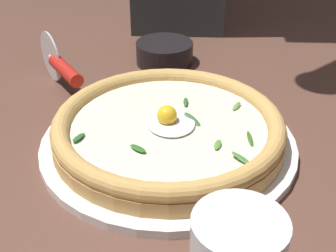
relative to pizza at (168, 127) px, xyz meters
name	(u,v)px	position (x,y,z in m)	size (l,w,h in m)	color
ground_plane	(142,159)	(0.00, 0.04, -0.05)	(2.40, 2.40, 0.03)	brown
pizza_plate	(168,142)	(0.00, 0.00, -0.03)	(0.34, 0.34, 0.01)	white
pizza	(168,127)	(0.00, 0.00, 0.00)	(0.31, 0.31, 0.05)	tan
side_bowl	(165,53)	(0.27, -0.05, -0.01)	(0.11, 0.11, 0.04)	black
pizza_cutter	(60,65)	(0.20, 0.14, 0.01)	(0.15, 0.07, 0.09)	silver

